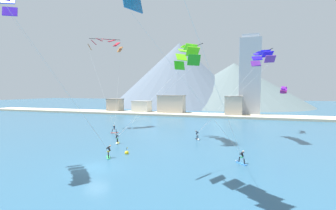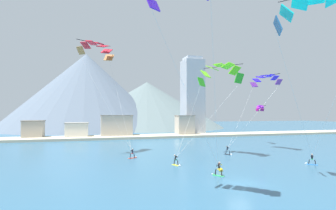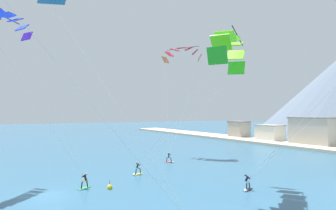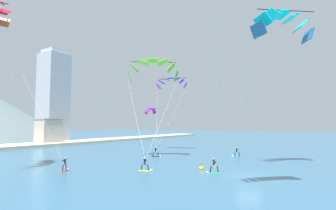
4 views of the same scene
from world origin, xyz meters
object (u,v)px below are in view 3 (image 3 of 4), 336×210
at_px(kitesurfer_far_right, 137,171).
at_px(race_marker_buoy, 110,187).
at_px(kitesurfer_far_left, 247,186).
at_px(kitesurfer_near_lead, 170,159).
at_px(parafoil_kite_near_lead, 182,53).
at_px(parafoil_kite_mid_center, 8,23).
at_px(kitesurfer_mid_center, 86,183).
at_px(parafoil_kite_far_right, 229,49).

distance_m(kitesurfer_far_right, race_marker_buoy, 6.63).
height_order(kitesurfer_far_left, kitesurfer_far_right, kitesurfer_far_left).
bearing_deg(kitesurfer_far_right, kitesurfer_near_lead, 121.86).
xyz_separation_m(parafoil_kite_near_lead, parafoil_kite_mid_center, (6.58, -28.91, -1.17)).
xyz_separation_m(kitesurfer_mid_center, parafoil_kite_mid_center, (-7.29, -7.37, 17.98)).
distance_m(kitesurfer_far_right, parafoil_kite_mid_center, 23.51).
height_order(kitesurfer_near_lead, race_marker_buoy, kitesurfer_near_lead).
height_order(parafoil_kite_near_lead, parafoil_kite_far_right, parafoil_kite_near_lead).
height_order(kitesurfer_near_lead, kitesurfer_far_left, kitesurfer_near_lead).
relative_size(kitesurfer_mid_center, parafoil_kite_mid_center, 0.09).
relative_size(kitesurfer_near_lead, parafoil_kite_mid_center, 0.09).
xyz_separation_m(kitesurfer_far_right, parafoil_kite_far_right, (10.14, 6.38, 14.43)).
relative_size(kitesurfer_mid_center, parafoil_kite_far_right, 0.11).
relative_size(kitesurfer_near_lead, kitesurfer_far_right, 0.98).
bearing_deg(race_marker_buoy, parafoil_kite_mid_center, -133.15).
bearing_deg(parafoil_kite_far_right, kitesurfer_far_right, -147.82).
bearing_deg(kitesurfer_far_right, kitesurfer_mid_center, -68.31).
bearing_deg(parafoil_kite_far_right, race_marker_buoy, -117.00).
xyz_separation_m(kitesurfer_mid_center, parafoil_kite_near_lead, (-13.87, 21.54, 19.15)).
height_order(kitesurfer_mid_center, kitesurfer_far_right, kitesurfer_mid_center).
distance_m(parafoil_kite_near_lead, parafoil_kite_far_right, 23.20).
relative_size(kitesurfer_mid_center, kitesurfer_far_right, 0.98).
height_order(kitesurfer_far_left, parafoil_kite_far_right, parafoil_kite_far_right).
height_order(kitesurfer_mid_center, parafoil_kite_far_right, parafoil_kite_far_right).
bearing_deg(parafoil_kite_near_lead, kitesurfer_far_right, -52.64).
bearing_deg(parafoil_kite_mid_center, kitesurfer_far_left, 52.06).
relative_size(kitesurfer_far_right, race_marker_buoy, 1.73).
xyz_separation_m(kitesurfer_far_right, parafoil_kite_mid_center, (-4.49, -14.41, 18.02)).
distance_m(kitesurfer_far_right, parafoil_kite_near_lead, 26.48).
relative_size(parafoil_kite_mid_center, parafoil_kite_far_right, 1.21).
xyz_separation_m(kitesurfer_far_left, race_marker_buoy, (-7.74, -11.84, -0.31)).
xyz_separation_m(parafoil_kite_near_lead, parafoil_kite_far_right, (21.21, -8.12, -4.76)).
height_order(kitesurfer_mid_center, parafoil_kite_mid_center, parafoil_kite_mid_center).
bearing_deg(parafoil_kite_mid_center, parafoil_kite_far_right, 54.88).
relative_size(kitesurfer_near_lead, race_marker_buoy, 1.69).
height_order(parafoil_kite_near_lead, race_marker_buoy, parafoil_kite_near_lead).
distance_m(kitesurfer_mid_center, parafoil_kite_mid_center, 20.75).
xyz_separation_m(kitesurfer_mid_center, kitesurfer_far_left, (9.28, 13.89, -0.04)).
bearing_deg(kitesurfer_near_lead, kitesurfer_far_right, -58.14).
height_order(kitesurfer_mid_center, parafoil_kite_near_lead, parafoil_kite_near_lead).
bearing_deg(parafoil_kite_near_lead, kitesurfer_mid_center, -57.22).
bearing_deg(parafoil_kite_far_right, kitesurfer_far_left, 13.38).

